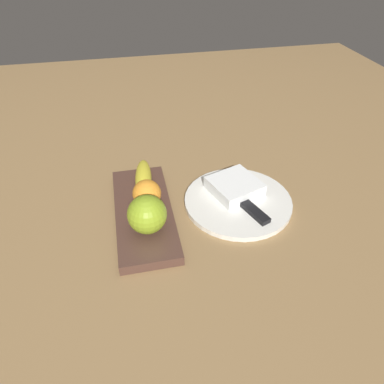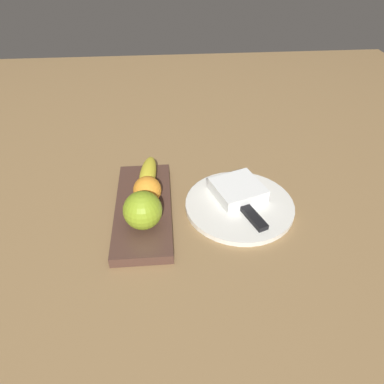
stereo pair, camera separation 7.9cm
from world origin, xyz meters
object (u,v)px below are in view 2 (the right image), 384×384
object	(u,v)px
fruit_tray	(144,209)
orange_near_apple	(147,190)
banana	(148,175)
apple	(143,210)
folded_napkin	(238,190)
dinner_plate	(239,205)
knife	(249,213)

from	to	relation	value
fruit_tray	orange_near_apple	xyz separation A→B (m)	(0.01, -0.01, 0.04)
fruit_tray	banana	distance (m)	0.09
banana	orange_near_apple	bearing A→B (deg)	-173.24
apple	folded_napkin	bearing A→B (deg)	-66.10
fruit_tray	folded_napkin	bearing A→B (deg)	-81.92
apple	dinner_plate	bearing A→B (deg)	-73.39
fruit_tray	knife	xyz separation A→B (m)	(-0.04, -0.24, 0.01)
fruit_tray	dinner_plate	world-z (taller)	fruit_tray
fruit_tray	dinner_plate	xyz separation A→B (m)	(0.00, -0.23, -0.01)
apple	banana	distance (m)	0.16
apple	dinner_plate	xyz separation A→B (m)	(0.07, -0.22, -0.06)
dinner_plate	apple	bearing A→B (deg)	106.61
fruit_tray	folded_napkin	world-z (taller)	folded_napkin
fruit_tray	knife	distance (m)	0.24
banana	orange_near_apple	size ratio (longest dim) A/B	2.43
folded_napkin	apple	bearing A→B (deg)	113.90
knife	apple	bearing A→B (deg)	76.13
folded_napkin	orange_near_apple	bearing A→B (deg)	95.08
knife	orange_near_apple	bearing A→B (deg)	56.66
fruit_tray	dinner_plate	distance (m)	0.23
apple	folded_napkin	size ratio (longest dim) A/B	0.75
apple	orange_near_apple	bearing A→B (deg)	-5.47
apple	banana	world-z (taller)	apple
banana	apple	bearing A→B (deg)	-176.54
orange_near_apple	fruit_tray	bearing A→B (deg)	137.63
orange_near_apple	dinner_plate	size ratio (longest dim) A/B	0.25
orange_near_apple	folded_napkin	bearing A→B (deg)	-84.92
apple	banana	xyz separation A→B (m)	(0.15, -0.01, -0.02)
orange_near_apple	knife	size ratio (longest dim) A/B	0.37
fruit_tray	knife	size ratio (longest dim) A/B	1.82
orange_near_apple	knife	world-z (taller)	orange_near_apple
fruit_tray	apple	size ratio (longest dim) A/B	3.89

